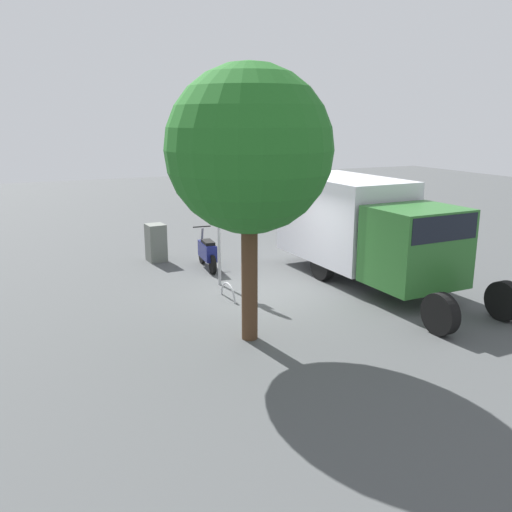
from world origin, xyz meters
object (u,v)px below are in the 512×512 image
box_truck_near (364,226)px  utility_cabinet (156,243)px  stop_sign (218,211)px  street_tree (249,151)px  bike_rack_hoop (228,299)px  motorcycle (207,252)px

box_truck_near → utility_cabinet: 6.57m
stop_sign → street_tree: 4.21m
street_tree → bike_rack_hoop: bearing=-11.6°
stop_sign → utility_cabinet: (3.24, 0.91, -1.44)m
street_tree → stop_sign: bearing=-11.2°
motorcycle → bike_rack_hoop: motorcycle is taller
stop_sign → street_tree: size_ratio=0.56×
stop_sign → utility_cabinet: size_ratio=2.58×
street_tree → bike_rack_hoop: street_tree is taller
utility_cabinet → bike_rack_hoop: 4.53m
street_tree → box_truck_near: bearing=-61.3°
stop_sign → bike_rack_hoop: 2.37m
box_truck_near → motorcycle: size_ratio=4.07×
motorcycle → stop_sign: stop_sign is taller
bike_rack_hoop → street_tree: bearing=168.4°
motorcycle → stop_sign: size_ratio=0.59×
stop_sign → box_truck_near: bearing=-108.7°
stop_sign → utility_cabinet: stop_sign is taller
bike_rack_hoop → utility_cabinet: bearing=8.8°
box_truck_near → bike_rack_hoop: bearing=-93.0°
box_truck_near → stop_sign: 4.00m
street_tree → utility_cabinet: size_ratio=4.58×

